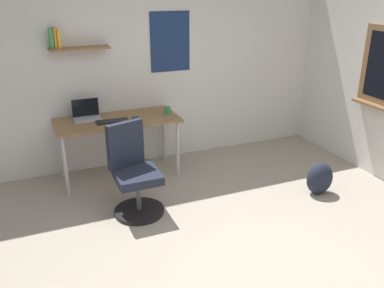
% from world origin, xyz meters
% --- Properties ---
extents(ground_plane, '(5.20, 5.20, 0.00)m').
position_xyz_m(ground_plane, '(0.00, 0.00, 0.00)').
color(ground_plane, '#9E9384').
rests_on(ground_plane, ground).
extents(wall_back, '(5.00, 0.30, 2.60)m').
position_xyz_m(wall_back, '(-0.00, 2.45, 1.30)').
color(wall_back, silver).
rests_on(wall_back, ground).
extents(desk, '(1.45, 0.65, 0.74)m').
position_xyz_m(desk, '(-0.52, 2.04, 0.67)').
color(desk, olive).
rests_on(desk, ground).
extents(office_chair, '(0.52, 0.54, 0.95)m').
position_xyz_m(office_chair, '(-0.57, 1.16, 0.41)').
color(office_chair, black).
rests_on(office_chair, ground).
extents(laptop, '(0.31, 0.21, 0.23)m').
position_xyz_m(laptop, '(-0.85, 2.20, 0.79)').
color(laptop, '#ADAFB5').
rests_on(laptop, desk).
extents(keyboard, '(0.37, 0.13, 0.02)m').
position_xyz_m(keyboard, '(-0.59, 1.96, 0.75)').
color(keyboard, black).
rests_on(keyboard, desk).
extents(computer_mouse, '(0.10, 0.06, 0.03)m').
position_xyz_m(computer_mouse, '(-0.31, 1.96, 0.76)').
color(computer_mouse, '#262628').
rests_on(computer_mouse, desk).
extents(coffee_mug, '(0.08, 0.08, 0.09)m').
position_xyz_m(coffee_mug, '(0.10, 2.01, 0.79)').
color(coffee_mug, '#338C4C').
rests_on(coffee_mug, desk).
extents(backpack, '(0.32, 0.22, 0.37)m').
position_xyz_m(backpack, '(1.46, 0.73, 0.19)').
color(backpack, '#1E2333').
rests_on(backpack, ground).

